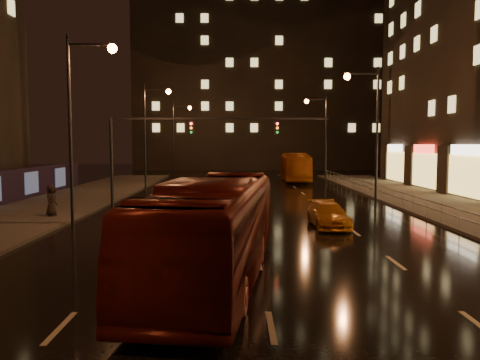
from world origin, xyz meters
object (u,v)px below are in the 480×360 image
object	(u,v)px
taxi_near	(327,213)
taxi_far	(328,215)
pedestrian_c	(51,200)
bus_red	(216,229)
bus_curb	(295,167)

from	to	relation	value
taxi_near	taxi_far	size ratio (longest dim) A/B	0.92
taxi_near	pedestrian_c	size ratio (longest dim) A/B	2.16
bus_red	pedestrian_c	size ratio (longest dim) A/B	6.37
bus_curb	pedestrian_c	size ratio (longest dim) A/B	6.41
bus_curb	taxi_far	world-z (taller)	bus_curb
taxi_near	taxi_far	distance (m)	0.47
bus_curb	taxi_far	bearing A→B (deg)	-91.34
taxi_far	taxi_near	bearing A→B (deg)	88.87
taxi_near	pedestrian_c	xyz separation A→B (m)	(-15.65, 2.36, 0.39)
pedestrian_c	bus_red	bearing A→B (deg)	-137.02
bus_red	bus_curb	xyz separation A→B (m)	(7.50, 39.95, 0.01)
bus_curb	taxi_far	xyz separation A→B (m)	(-2.00, -30.42, -1.02)
bus_curb	pedestrian_c	world-z (taller)	bus_curb
pedestrian_c	taxi_near	bearing A→B (deg)	-94.99
bus_red	taxi_far	xyz separation A→B (m)	(5.50, 9.53, -1.01)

